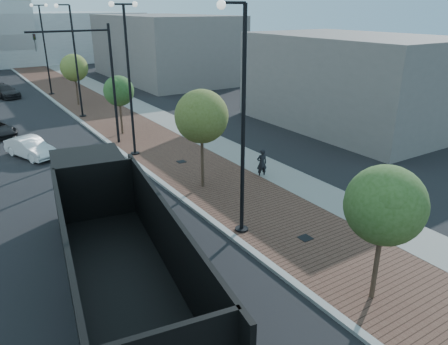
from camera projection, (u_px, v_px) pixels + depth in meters
sidewalk at (95, 101)px, 43.18m from camera, size 7.00×140.00×0.12m
concrete_strip at (121, 98)px, 44.54m from camera, size 2.40×140.00×0.13m
curb at (59, 105)px, 41.41m from camera, size 0.30×140.00×0.14m
dump_truck at (104, 229)px, 15.20m from camera, size 4.90×14.11×3.81m
white_sedan at (30, 148)px, 27.09m from camera, size 2.71×4.14×1.29m
dark_car_far at (5, 91)px, 45.00m from camera, size 2.86×4.75×1.29m
pedestrian at (262, 163)px, 23.82m from camera, size 0.68×0.53×1.66m
streetlight_1 at (241, 135)px, 16.60m from camera, size 1.44×0.56×9.21m
streetlight_2 at (129, 80)px, 25.89m from camera, size 1.72×0.56×9.28m
streetlight_3 at (75, 67)px, 35.41m from camera, size 1.44×0.56×9.21m
streetlight_4 at (45, 49)px, 44.70m from camera, size 1.72×0.56×9.28m
traffic_mast at (99, 73)px, 27.73m from camera, size 5.09×0.20×8.00m
tree_0 at (385, 205)px, 12.84m from camera, size 2.49×2.46×4.67m
tree_1 at (202, 116)px, 21.29m from camera, size 2.70×2.70×5.24m
tree_2 at (119, 91)px, 30.91m from camera, size 2.27×2.19×4.40m
tree_3 at (75, 68)px, 40.20m from camera, size 2.57×2.55×4.90m
commercial_block_ne at (163, 47)px, 55.89m from camera, size 12.00×22.00×8.00m
commercial_block_e at (351, 81)px, 33.58m from camera, size 10.00×16.00×7.00m
utility_cover_1 at (305, 238)px, 17.53m from camera, size 0.50×0.50×0.02m
utility_cover_2 at (181, 162)px, 26.15m from camera, size 0.50×0.50×0.02m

